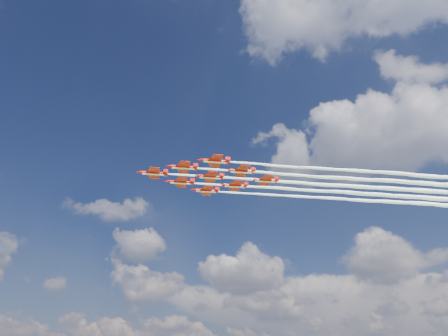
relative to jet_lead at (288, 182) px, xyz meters
The scene contains 9 objects.
jet_lead is the anchor object (origin of this frame).
jet_row2_port 12.90m from the jet_lead, ahead, with size 86.46×77.26×2.99m.
jet_row2_starb 12.90m from the jet_lead, 73.80° to the left, with size 86.46×77.26×2.99m.
jet_row3_port 25.80m from the jet_lead, ahead, with size 86.46×77.26×2.99m.
jet_row3_centre 21.85m from the jet_lead, 41.69° to the left, with size 86.46×77.26×2.99m.
jet_row3_starb 25.80m from the jet_lead, 73.80° to the left, with size 86.46×77.26×2.99m.
jet_row4_port 33.49m from the jet_lead, 29.88° to the left, with size 86.46×77.26×2.99m.
jet_row4_starb 33.49m from the jet_lead, 53.51° to the left, with size 86.46×77.26×2.99m.
jet_tail 43.70m from the jet_lead, 41.69° to the left, with size 86.46×77.26×2.99m.
Camera 1 is at (81.13, -131.20, 18.19)m, focal length 35.00 mm.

